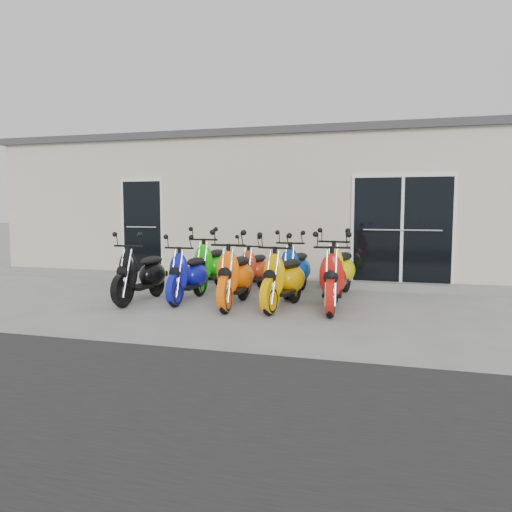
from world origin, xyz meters
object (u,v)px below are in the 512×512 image
object	(u,v)px
scooter_front_orange_a	(235,268)
scooter_front_red	(333,270)
scooter_front_orange_b	(284,270)
scooter_front_black	(141,266)
scooter_front_blue	(188,267)
scooter_back_green	(211,258)
scooter_back_red	(254,263)
scooter_back_yellow	(339,262)
scooter_back_blue	(295,262)

from	to	relation	value
scooter_front_orange_a	scooter_front_red	bearing A→B (deg)	1.66
scooter_front_orange_b	scooter_front_red	distance (m)	0.79
scooter_front_black	scooter_front_red	distance (m)	3.32
scooter_front_blue	scooter_back_green	xyz separation A→B (m)	(-0.03, 1.17, 0.04)
scooter_front_blue	scooter_back_red	xyz separation A→B (m)	(0.83, 1.27, -0.03)
scooter_front_orange_b	scooter_back_green	distance (m)	2.24
scooter_front_black	scooter_front_orange_a	xyz separation A→B (m)	(1.71, 0.05, 0.03)
scooter_back_red	scooter_front_orange_a	bearing A→B (deg)	-84.58
scooter_back_yellow	scooter_front_black	bearing A→B (deg)	-148.89
scooter_front_black	scooter_back_red	world-z (taller)	scooter_front_black
scooter_front_blue	scooter_front_red	bearing A→B (deg)	-2.27
scooter_front_black	scooter_back_blue	world-z (taller)	scooter_front_black
scooter_front_red	scooter_back_yellow	bearing A→B (deg)	87.81
scooter_front_orange_b	scooter_back_yellow	xyz separation A→B (m)	(0.74, 1.34, 0.01)
scooter_front_red	scooter_back_blue	size ratio (longest dim) A/B	1.04
scooter_front_black	scooter_front_blue	bearing A→B (deg)	22.29
scooter_front_red	scooter_back_blue	xyz separation A→B (m)	(-0.87, 1.28, -0.02)
scooter_front_orange_a	scooter_back_yellow	xyz separation A→B (m)	(1.55, 1.39, -0.01)
scooter_front_black	scooter_front_blue	distance (m)	0.82
scooter_front_black	scooter_back_blue	xyz separation A→B (m)	(2.44, 1.48, -0.00)
scooter_back_blue	scooter_front_red	bearing A→B (deg)	-52.92
scooter_front_orange_b	scooter_front_red	size ratio (longest dim) A/B	0.98
scooter_back_blue	scooter_back_red	bearing A→B (deg)	178.15
scooter_front_black	scooter_front_blue	size ratio (longest dim) A/B	1.04
scooter_front_blue	scooter_back_yellow	bearing A→B (deg)	24.56
scooter_front_black	scooter_back_yellow	bearing A→B (deg)	26.23
scooter_front_orange_b	scooter_back_yellow	distance (m)	1.53
scooter_front_black	scooter_front_red	bearing A→B (deg)	5.80
scooter_front_orange_a	scooter_front_blue	bearing A→B (deg)	162.71
scooter_front_orange_a	scooter_back_red	world-z (taller)	scooter_front_orange_a
scooter_back_red	scooter_back_yellow	world-z (taller)	scooter_back_yellow
scooter_front_orange_b	scooter_back_red	size ratio (longest dim) A/B	1.11
scooter_front_orange_b	scooter_front_black	bearing A→B (deg)	-169.68
scooter_front_orange_b	scooter_back_blue	world-z (taller)	scooter_front_orange_b
scooter_front_orange_a	scooter_front_red	distance (m)	1.61
scooter_front_black	scooter_front_orange_b	xyz separation A→B (m)	(2.53, 0.10, 0.01)
scooter_front_orange_a	scooter_front_orange_b	distance (m)	0.82
scooter_front_orange_a	scooter_back_blue	distance (m)	1.61
scooter_front_blue	scooter_back_green	distance (m)	1.17
scooter_front_black	scooter_front_blue	xyz separation A→B (m)	(0.77, 0.28, -0.02)
scooter_front_black	scooter_back_yellow	xyz separation A→B (m)	(3.26, 1.44, 0.03)
scooter_back_blue	scooter_back_yellow	world-z (taller)	scooter_back_yellow
scooter_front_blue	scooter_front_orange_a	bearing A→B (deg)	-14.11
scooter_back_red	scooter_front_red	bearing A→B (deg)	-37.03
scooter_front_orange_a	scooter_front_orange_b	bearing A→B (deg)	-0.08
scooter_front_red	scooter_back_green	distance (m)	2.86
scooter_front_black	scooter_back_green	size ratio (longest dim) A/B	0.97
scooter_front_red	scooter_back_green	size ratio (longest dim) A/B	1.00
scooter_front_red	scooter_front_black	bearing A→B (deg)	179.07
scooter_front_orange_a	scooter_back_blue	bearing A→B (deg)	59.39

